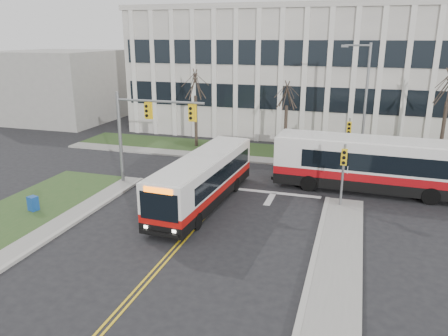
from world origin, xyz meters
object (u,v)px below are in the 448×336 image
streetlight (363,99)px  bus_cross (377,166)px  bus_main (203,181)px  directory_sign (290,142)px  newspaper_box_blue (33,204)px

streetlight → bus_cross: bearing=-79.0°
streetlight → bus_main: size_ratio=0.85×
directory_sign → bus_cross: bearing=-47.0°
streetlight → bus_cross: (1.14, -5.85, -3.49)m
streetlight → directory_sign: size_ratio=4.60×
streetlight → bus_main: bearing=-128.0°
streetlight → bus_main: 14.59m
bus_main → bus_cross: 11.16m
bus_main → bus_cross: bus_cross is taller
bus_main → newspaper_box_blue: size_ratio=11.44×
streetlight → bus_main: (-8.69, -11.11, -3.74)m
directory_sign → bus_main: bus_main is taller
bus_main → newspaper_box_blue: (-8.84, -4.11, -0.97)m
newspaper_box_blue → bus_main: bearing=41.3°
streetlight → bus_cross: size_ratio=0.72×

